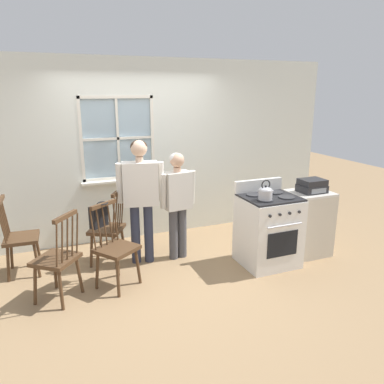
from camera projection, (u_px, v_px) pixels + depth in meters
The scene contains 14 objects.
ground_plane at pixel (169, 273), 4.73m from camera, with size 16.00×16.00×0.00m, color #937551.
wall_back at pixel (139, 152), 5.63m from camera, with size 6.40×0.16×2.70m.
chair_by_window at pixel (115, 249), 4.31m from camera, with size 0.57×0.57×1.00m.
chair_near_wall at pixel (58, 260), 4.03m from camera, with size 0.57×0.58×1.00m.
chair_center_cluster at pixel (108, 229), 4.91m from camera, with size 0.55×0.56×1.00m.
chair_near_stove at pixel (20, 239), 4.61m from camera, with size 0.43×0.44×1.00m.
person_elderly_left at pixel (140, 190), 4.79m from camera, with size 0.61×0.29×1.64m.
person_teen_center at pixel (177, 197), 4.95m from camera, with size 0.51×0.25×1.45m.
stove at pixel (268, 230), 4.89m from camera, with size 0.70×0.68×1.08m.
kettle at pixel (265, 193), 4.57m from camera, with size 0.21×0.17×0.25m.
potted_plant at pixel (138, 172), 5.61m from camera, with size 0.13×0.13×0.30m.
handbag at pixel (99, 216), 4.34m from camera, with size 0.25×0.25×0.31m.
side_counter at pixel (308, 223), 5.20m from camera, with size 0.55×0.50×0.90m.
stereo at pixel (312, 186), 5.04m from camera, with size 0.34×0.29×0.18m.
Camera 1 is at (-1.35, -4.08, 2.24)m, focal length 35.00 mm.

